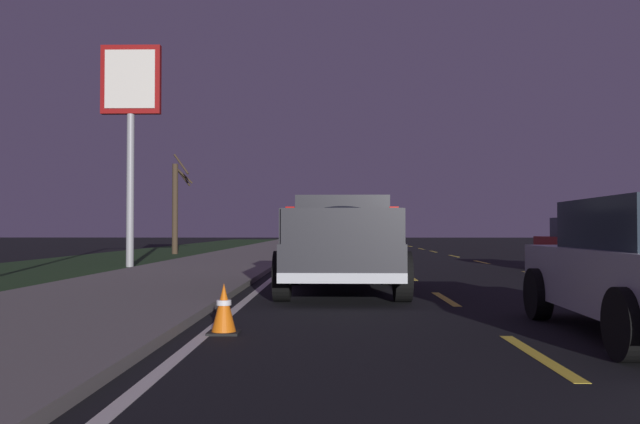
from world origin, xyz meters
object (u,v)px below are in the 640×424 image
object	(u,v)px
bare_tree_far	(176,205)
sedan_red	(590,244)
traffic_cone_near	(224,309)
gas_price_sign	(131,100)
pickup_truck	(342,241)

from	to	relation	value
bare_tree_far	sedan_red	bearing A→B (deg)	-132.83
sedan_red	traffic_cone_near	bearing A→B (deg)	144.23
gas_price_sign	traffic_cone_near	size ratio (longest dim) A/B	12.21
gas_price_sign	bare_tree_far	distance (m)	12.02
sedan_red	gas_price_sign	size ratio (longest dim) A/B	0.63
pickup_truck	gas_price_sign	bearing A→B (deg)	37.58
gas_price_sign	traffic_cone_near	world-z (taller)	gas_price_sign
pickup_truck	sedan_red	xyz separation A→B (m)	(6.41, -7.10, -0.20)
pickup_truck	gas_price_sign	xyz separation A→B (m)	(8.61, 6.63, 4.35)
pickup_truck	sedan_red	size ratio (longest dim) A/B	1.23
bare_tree_far	traffic_cone_near	xyz separation A→B (m)	(-25.66, -6.34, -2.10)
traffic_cone_near	sedan_red	bearing A→B (deg)	-35.77
bare_tree_far	gas_price_sign	bearing A→B (deg)	-174.32
sedan_red	traffic_cone_near	size ratio (longest dim) A/B	7.66
bare_tree_far	pickup_truck	bearing A→B (deg)	-158.94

